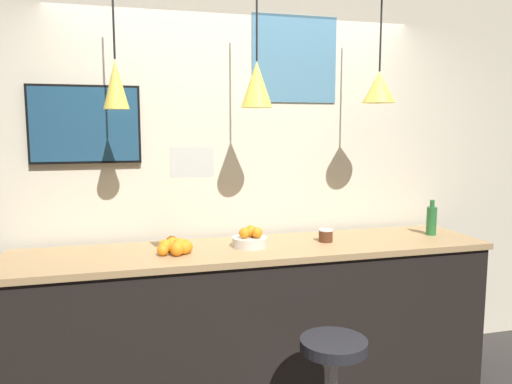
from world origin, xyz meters
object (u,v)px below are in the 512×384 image
object	(u,v)px
juice_bottle	(431,220)
spread_jar	(326,236)
mounted_tv	(85,125)
fruit_bowl	(250,239)
bar_stool	(333,379)

from	to	relation	value
juice_bottle	spread_jar	size ratio (longest dim) A/B	2.65
juice_bottle	mounted_tv	xyz separation A→B (m)	(-2.30, 0.37, 0.66)
mounted_tv	spread_jar	bearing A→B (deg)	-13.96
fruit_bowl	juice_bottle	size ratio (longest dim) A/B	0.90
bar_stool	spread_jar	size ratio (longest dim) A/B	6.79
bar_stool	spread_jar	distance (m)	0.96
fruit_bowl	mounted_tv	distance (m)	1.28
bar_stool	mounted_tv	distance (m)	2.13
juice_bottle	spread_jar	xyz separation A→B (m)	(-0.80, -0.00, -0.06)
fruit_bowl	bar_stool	bearing A→B (deg)	-68.47
mounted_tv	juice_bottle	bearing A→B (deg)	-9.22
fruit_bowl	spread_jar	size ratio (longest dim) A/B	2.39
fruit_bowl	mounted_tv	xyz separation A→B (m)	(-0.99, 0.38, 0.72)
bar_stool	juice_bottle	distance (m)	1.43
juice_bottle	spread_jar	bearing A→B (deg)	-180.00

